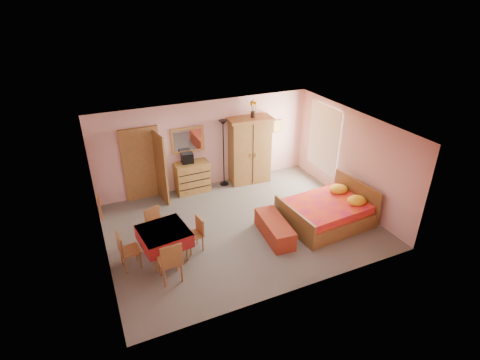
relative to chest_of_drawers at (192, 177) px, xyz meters
name	(u,v)px	position (x,y,z in m)	size (l,w,h in m)	color
floor	(241,226)	(0.55, -2.25, -0.46)	(6.50, 6.50, 0.00)	#67635B
ceiling	(241,129)	(0.55, -2.25, 2.14)	(6.50, 6.50, 0.00)	brown
wall_back	(206,145)	(0.55, 0.25, 0.84)	(6.50, 0.10, 2.60)	#D69D9B
wall_front	(297,238)	(0.55, -4.75, 0.84)	(6.50, 0.10, 2.60)	#D69D9B
wall_left	(98,210)	(-2.70, -2.25, 0.84)	(0.10, 5.00, 2.60)	#D69D9B
wall_right	(351,158)	(3.80, -2.25, 0.84)	(0.10, 5.00, 2.60)	#D69D9B
doorway	(142,165)	(-1.35, 0.22, 0.56)	(1.06, 0.12, 2.15)	#9E6B35
window	(324,138)	(3.76, -1.05, 0.99)	(0.08, 1.40, 1.95)	white
picture_left	(100,207)	(-2.67, -2.85, 1.24)	(0.04, 0.32, 0.42)	orange
picture_back	(277,126)	(2.90, 0.22, 1.09)	(0.30, 0.04, 0.40)	#D8BF59
chest_of_drawers	(192,177)	(0.00, 0.00, 0.00)	(0.98, 0.49, 0.92)	#A27536
wall_mirror	(188,140)	(0.00, 0.21, 1.09)	(0.94, 0.05, 0.75)	silver
stereo	(187,158)	(-0.10, 0.04, 0.61)	(0.33, 0.24, 0.30)	black
floor_lamp	(224,154)	(1.00, 0.02, 0.56)	(0.26, 0.26, 2.05)	black
wardrobe	(250,150)	(1.81, -0.08, 0.56)	(1.31, 0.67, 2.05)	olive
sunflower_vase	(253,109)	(1.90, -0.08, 1.83)	(0.20, 0.20, 0.49)	gold
bed	(326,207)	(2.57, -2.99, 0.02)	(2.08, 1.64, 0.96)	#C3133E
bench	(274,229)	(1.09, -3.00, -0.23)	(0.51, 1.38, 0.46)	maroon
dining_table	(165,244)	(-1.49, -2.68, -0.09)	(1.00, 1.00, 0.73)	maroon
chair_south	(170,260)	(-1.57, -3.41, 0.03)	(0.44, 0.44, 0.97)	#945D32
chair_north	(158,226)	(-1.50, -2.05, -0.02)	(0.40, 0.40, 0.87)	#AD753A
chair_west	(130,250)	(-2.25, -2.69, -0.02)	(0.40, 0.40, 0.88)	#9B6334
chair_east	(193,235)	(-0.83, -2.67, -0.05)	(0.37, 0.37, 0.82)	brown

